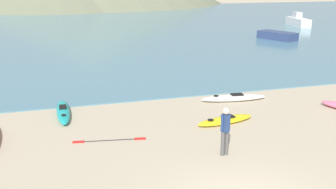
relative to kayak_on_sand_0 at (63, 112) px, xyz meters
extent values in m
cube|color=teal|center=(4.53, 35.99, -0.12)|extent=(160.00, 70.00, 0.06)
ellipsoid|color=teal|center=(0.00, 0.00, 0.00)|extent=(0.57, 3.42, 0.30)
cube|color=black|center=(0.00, 0.17, 0.17)|extent=(0.32, 0.62, 0.05)
cylinder|color=black|center=(0.00, -0.94, 0.16)|extent=(0.20, 0.20, 0.02)
ellipsoid|color=white|center=(8.38, -0.28, 0.00)|extent=(3.43, 1.05, 0.31)
cube|color=black|center=(8.55, -0.30, 0.19)|extent=(0.64, 0.44, 0.05)
cylinder|color=black|center=(7.46, -0.18, 0.17)|extent=(0.24, 0.24, 0.02)
ellipsoid|color=yellow|center=(6.67, -3.04, -0.03)|extent=(2.82, 1.23, 0.25)
cube|color=black|center=(6.80, -3.02, 0.12)|extent=(0.56, 0.49, 0.05)
cylinder|color=black|center=(5.93, -3.18, 0.11)|extent=(0.26, 0.26, 0.02)
cylinder|color=#4C4C4C|center=(5.22, -5.98, 0.29)|extent=(0.13, 0.13, 0.89)
cylinder|color=#4C4C4C|center=(5.37, -5.98, 0.29)|extent=(0.13, 0.13, 0.89)
cube|color=navy|center=(5.30, -5.98, 1.05)|extent=(0.27, 0.29, 0.63)
cylinder|color=navy|center=(5.16, -5.98, 1.07)|extent=(0.09, 0.09, 0.60)
cylinder|color=navy|center=(5.43, -5.98, 1.07)|extent=(0.09, 0.09, 0.60)
sphere|color=beige|center=(5.30, -5.98, 1.49)|extent=(0.24, 0.24, 0.24)
cube|color=white|center=(30.22, 26.54, 0.40)|extent=(2.26, 5.19, 0.99)
cube|color=silver|center=(30.32, 27.04, 1.25)|extent=(1.07, 1.63, 0.69)
cube|color=navy|center=(21.45, 17.08, 0.29)|extent=(3.00, 4.19, 0.76)
cylinder|color=black|center=(1.59, -3.57, -0.14)|extent=(1.88, 0.32, 0.03)
cube|color=red|center=(0.44, -3.39, -0.14)|extent=(0.46, 0.25, 0.03)
cube|color=red|center=(2.75, -3.75, -0.14)|extent=(0.46, 0.25, 0.03)
camera|label=1|loc=(-0.19, -17.58, 5.86)|focal=42.00mm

